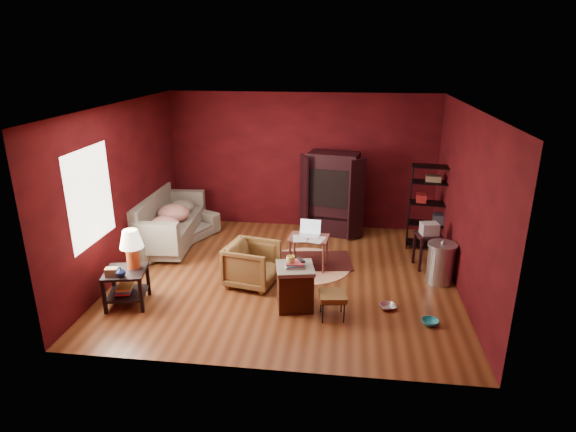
{
  "coord_description": "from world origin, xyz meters",
  "views": [
    {
      "loc": [
        0.94,
        -7.23,
        3.63
      ],
      "look_at": [
        0.0,
        0.2,
        1.0
      ],
      "focal_mm": 30.0,
      "sensor_mm": 36.0,
      "label": 1
    }
  ],
  "objects_px": {
    "side_table": "(129,260)",
    "laptop_desk": "(309,240)",
    "armchair": "(252,262)",
    "sofa": "(169,225)",
    "wire_shelving": "(431,204)",
    "tv_armoire": "(332,192)",
    "hamper": "(295,286)"
  },
  "relations": [
    {
      "from": "tv_armoire",
      "to": "wire_shelving",
      "type": "bearing_deg",
      "value": -4.86
    },
    {
      "from": "sofa",
      "to": "side_table",
      "type": "xyz_separation_m",
      "value": [
        0.24,
        -2.22,
        0.28
      ]
    },
    {
      "from": "tv_armoire",
      "to": "hamper",
      "type": "bearing_deg",
      "value": -86.35
    },
    {
      "from": "wire_shelving",
      "to": "tv_armoire",
      "type": "bearing_deg",
      "value": 170.01
    },
    {
      "from": "sofa",
      "to": "wire_shelving",
      "type": "distance_m",
      "value": 4.98
    },
    {
      "from": "sofa",
      "to": "side_table",
      "type": "height_order",
      "value": "side_table"
    },
    {
      "from": "side_table",
      "to": "laptop_desk",
      "type": "relative_size",
      "value": 1.39
    },
    {
      "from": "laptop_desk",
      "to": "sofa",
      "type": "bearing_deg",
      "value": 171.82
    },
    {
      "from": "hamper",
      "to": "laptop_desk",
      "type": "height_order",
      "value": "laptop_desk"
    },
    {
      "from": "tv_armoire",
      "to": "wire_shelving",
      "type": "relative_size",
      "value": 1.04
    },
    {
      "from": "armchair",
      "to": "sofa",
      "type": "bearing_deg",
      "value": 64.8
    },
    {
      "from": "wire_shelving",
      "to": "sofa",
      "type": "bearing_deg",
      "value": -168.34
    },
    {
      "from": "armchair",
      "to": "wire_shelving",
      "type": "distance_m",
      "value": 3.61
    },
    {
      "from": "hamper",
      "to": "wire_shelving",
      "type": "bearing_deg",
      "value": 48.07
    },
    {
      "from": "hamper",
      "to": "tv_armoire",
      "type": "relative_size",
      "value": 0.45
    },
    {
      "from": "armchair",
      "to": "hamper",
      "type": "bearing_deg",
      "value": -118.08
    },
    {
      "from": "sofa",
      "to": "hamper",
      "type": "xyz_separation_m",
      "value": [
        2.67,
        -2.05,
        -0.07
      ]
    },
    {
      "from": "armchair",
      "to": "side_table",
      "type": "xyz_separation_m",
      "value": [
        -1.67,
        -0.8,
        0.3
      ]
    },
    {
      "from": "side_table",
      "to": "sofa",
      "type": "bearing_deg",
      "value": 96.09
    },
    {
      "from": "side_table",
      "to": "laptop_desk",
      "type": "bearing_deg",
      "value": 31.68
    },
    {
      "from": "hamper",
      "to": "side_table",
      "type": "bearing_deg",
      "value": -175.98
    },
    {
      "from": "side_table",
      "to": "armchair",
      "type": "bearing_deg",
      "value": 25.57
    },
    {
      "from": "tv_armoire",
      "to": "laptop_desk",
      "type": "bearing_deg",
      "value": -89.77
    },
    {
      "from": "laptop_desk",
      "to": "tv_armoire",
      "type": "height_order",
      "value": "tv_armoire"
    },
    {
      "from": "side_table",
      "to": "wire_shelving",
      "type": "distance_m",
      "value": 5.42
    },
    {
      "from": "sofa",
      "to": "wire_shelving",
      "type": "xyz_separation_m",
      "value": [
        4.94,
        0.47,
        0.48
      ]
    },
    {
      "from": "armchair",
      "to": "wire_shelving",
      "type": "xyz_separation_m",
      "value": [
        3.03,
        1.9,
        0.5
      ]
    },
    {
      "from": "side_table",
      "to": "wire_shelving",
      "type": "height_order",
      "value": "wire_shelving"
    },
    {
      "from": "armchair",
      "to": "hamper",
      "type": "distance_m",
      "value": 0.99
    },
    {
      "from": "sofa",
      "to": "hamper",
      "type": "bearing_deg",
      "value": -103.0
    },
    {
      "from": "side_table",
      "to": "hamper",
      "type": "distance_m",
      "value": 2.46
    },
    {
      "from": "hamper",
      "to": "wire_shelving",
      "type": "distance_m",
      "value": 3.44
    }
  ]
}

